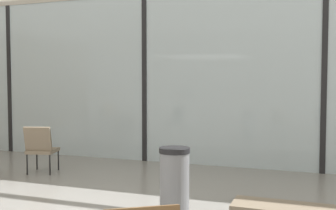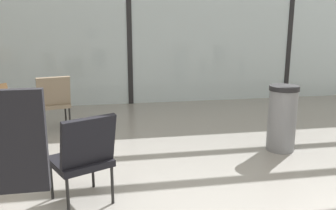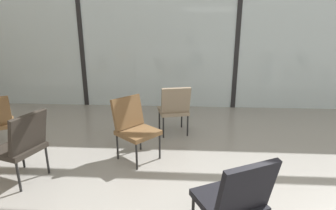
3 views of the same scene
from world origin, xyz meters
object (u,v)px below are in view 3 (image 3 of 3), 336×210
Objects in this scene: lounge_chair_6 at (174,107)px; lounge_chair_7 at (134,125)px; lounge_chair_4 at (235,197)px; parked_airplane at (193,18)px; lounge_chair_1 at (22,143)px.

lounge_chair_7 is (-0.53, -0.87, 0.00)m from lounge_chair_6.
lounge_chair_6 is (-0.58, 2.45, 0.00)m from lounge_chair_4.
parked_airplane is 8.26m from lounge_chair_7.
lounge_chair_1 is at bearing -104.36° from parked_airplane.
lounge_chair_1 is at bearing 27.36° from lounge_chair_6.
parked_airplane reaches higher than lounge_chair_4.
lounge_chair_4 and lounge_chair_7 have the same top height.
lounge_chair_7 is at bearing 44.12° from lounge_chair_6.
lounge_chair_1 is 1.00× the size of lounge_chair_4.
lounge_chair_4 and lounge_chair_6 have the same top height.
lounge_chair_4 is at bearing 88.71° from lounge_chair_6.
lounge_chair_6 is 1.00× the size of lounge_chair_7.
lounge_chair_4 is 1.93m from lounge_chair_7.
lounge_chair_6 is at bearing -93.98° from parked_airplane.
parked_airplane is at bearing -108.59° from lounge_chair_6.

